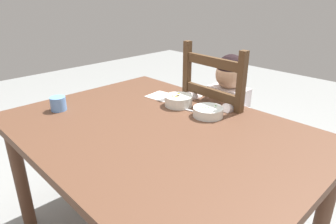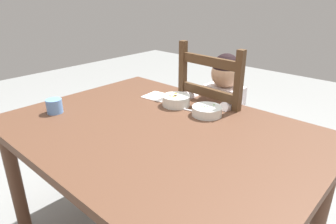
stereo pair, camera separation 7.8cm
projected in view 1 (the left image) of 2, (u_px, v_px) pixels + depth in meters
dining_table at (157, 144)px, 1.40m from camera, size 1.43×1.04×0.71m
dining_chair at (223, 133)px, 1.84m from camera, size 0.44×0.44×1.03m
child_figure at (225, 110)px, 1.78m from camera, size 0.32×0.31×0.96m
bowl_of_peas at (208, 112)px, 1.49m from camera, size 0.15×0.15×0.05m
bowl_of_carrots at (179, 100)px, 1.62m from camera, size 0.15×0.15×0.06m
spoon at (185, 109)px, 1.57m from camera, size 0.14×0.05×0.01m
drinking_cup at (58, 104)px, 1.55m from camera, size 0.08×0.08×0.07m
paper_napkin at (162, 96)px, 1.77m from camera, size 0.17×0.15×0.00m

